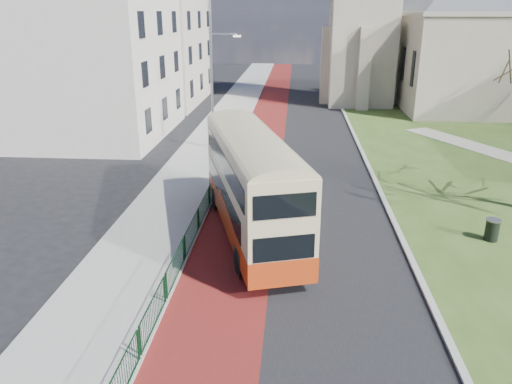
# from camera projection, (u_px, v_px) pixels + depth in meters

# --- Properties ---
(ground) EXTENTS (160.00, 160.00, 0.00)m
(ground) POSITION_uv_depth(u_px,v_px,m) (257.00, 276.00, 18.89)
(ground) COLOR black
(ground) RESTS_ON ground
(road_carriageway) EXTENTS (9.00, 120.00, 0.01)m
(road_carriageway) POSITION_uv_depth(u_px,v_px,m) (297.00, 144.00, 37.51)
(road_carriageway) COLOR black
(road_carriageway) RESTS_ON ground
(bus_lane) EXTENTS (3.40, 120.00, 0.01)m
(bus_lane) POSITION_uv_depth(u_px,v_px,m) (261.00, 144.00, 37.71)
(bus_lane) COLOR #591414
(bus_lane) RESTS_ON ground
(pavement_west) EXTENTS (4.00, 120.00, 0.12)m
(pavement_west) POSITION_uv_depth(u_px,v_px,m) (211.00, 142.00, 37.97)
(pavement_west) COLOR gray
(pavement_west) RESTS_ON ground
(kerb_west) EXTENTS (0.25, 120.00, 0.13)m
(kerb_west) POSITION_uv_depth(u_px,v_px,m) (237.00, 142.00, 37.82)
(kerb_west) COLOR #999993
(kerb_west) RESTS_ON ground
(kerb_east) EXTENTS (0.25, 80.00, 0.13)m
(kerb_east) POSITION_uv_depth(u_px,v_px,m) (356.00, 138.00, 39.03)
(kerb_east) COLOR #999993
(kerb_east) RESTS_ON ground
(pedestrian_railing) EXTENTS (0.07, 24.00, 1.12)m
(pedestrian_railing) POSITION_uv_depth(u_px,v_px,m) (199.00, 219.00, 22.66)
(pedestrian_railing) COLOR #0B3218
(pedestrian_railing) RESTS_ON ground
(street_block_near) EXTENTS (10.30, 14.30, 13.00)m
(street_block_near) POSITION_uv_depth(u_px,v_px,m) (97.00, 52.00, 38.30)
(street_block_near) COLOR silver
(street_block_near) RESTS_ON ground
(street_block_far) EXTENTS (10.30, 16.30, 11.50)m
(street_block_far) POSITION_uv_depth(u_px,v_px,m) (154.00, 47.00, 53.54)
(street_block_far) COLOR beige
(street_block_far) RESTS_ON ground
(streetlamp) EXTENTS (2.13, 0.18, 8.00)m
(streetlamp) POSITION_uv_depth(u_px,v_px,m) (214.00, 86.00, 34.50)
(streetlamp) COLOR gray
(streetlamp) RESTS_ON pavement_west
(bus) EXTENTS (5.46, 11.06, 4.51)m
(bus) POSITION_uv_depth(u_px,v_px,m) (252.00, 181.00, 21.44)
(bus) COLOR #A8330F
(bus) RESTS_ON ground
(litter_bin) EXTENTS (0.73, 0.73, 0.99)m
(litter_bin) POSITION_uv_depth(u_px,v_px,m) (492.00, 230.00, 21.59)
(litter_bin) COLOR black
(litter_bin) RESTS_ON grass_green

